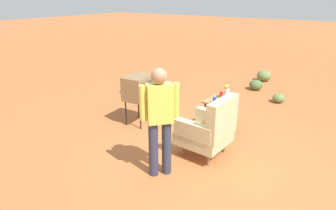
% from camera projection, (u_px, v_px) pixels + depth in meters
% --- Properties ---
extents(ground_plane, '(60.00, 60.00, 0.00)m').
position_uv_depth(ground_plane, '(207.00, 157.00, 4.89)').
color(ground_plane, '#AD6033').
extents(armchair, '(0.82, 0.82, 1.06)m').
position_uv_depth(armchair, '(209.00, 129.00, 4.78)').
color(armchair, '#937047').
rests_on(armchair, ground).
extents(side_table, '(0.56, 0.56, 0.67)m').
position_uv_depth(side_table, '(221.00, 105.00, 5.60)').
color(side_table, black).
rests_on(side_table, ground).
extents(tv_on_stand, '(0.63, 0.49, 1.03)m').
position_uv_depth(tv_on_stand, '(139.00, 88.00, 5.91)').
color(tv_on_stand, black).
rests_on(tv_on_stand, ground).
extents(person_standing, '(0.45, 0.40, 1.64)m').
position_uv_depth(person_standing, '(160.00, 117.00, 4.12)').
color(person_standing, '#2D3347').
rests_on(person_standing, ground).
extents(soda_can_blue, '(0.07, 0.07, 0.12)m').
position_uv_depth(soda_can_blue, '(215.00, 100.00, 5.39)').
color(soda_can_blue, blue).
rests_on(soda_can_blue, side_table).
extents(soda_can_red, '(0.07, 0.07, 0.12)m').
position_uv_depth(soda_can_red, '(221.00, 95.00, 5.68)').
color(soda_can_red, red).
rests_on(soda_can_red, side_table).
extents(flower_vase, '(0.14, 0.10, 0.27)m').
position_uv_depth(flower_vase, '(227.00, 90.00, 5.66)').
color(flower_vase, silver).
rests_on(flower_vase, side_table).
extents(shrub_near, '(0.30, 0.30, 0.23)m').
position_uv_depth(shrub_near, '(279.00, 98.00, 7.32)').
color(shrub_near, olive).
rests_on(shrub_near, ground).
extents(shrub_mid, '(0.32, 0.32, 0.25)m').
position_uv_depth(shrub_mid, '(127.00, 89.00, 8.02)').
color(shrub_mid, olive).
rests_on(shrub_mid, ground).
extents(shrub_far, '(0.44, 0.44, 0.34)m').
position_uv_depth(shrub_far, '(264.00, 76.00, 9.13)').
color(shrub_far, olive).
rests_on(shrub_far, ground).
extents(shrub_lone, '(0.38, 0.38, 0.29)m').
position_uv_depth(shrub_lone, '(256.00, 85.00, 8.29)').
color(shrub_lone, '#516B38').
rests_on(shrub_lone, ground).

